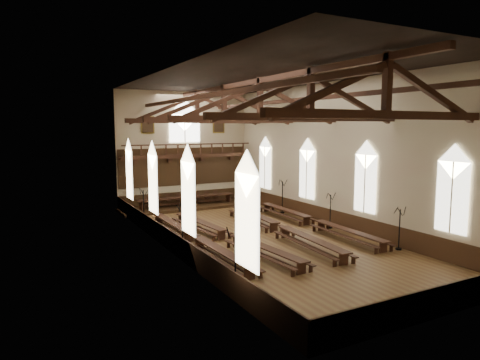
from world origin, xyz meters
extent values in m
plane|color=brown|center=(0.00, 0.00, 0.00)|extent=(26.00, 26.00, 0.00)
plane|color=#B8B18B|center=(0.00, 13.00, 5.00)|extent=(12.00, 0.00, 12.00)
plane|color=#B8B18B|center=(0.00, -13.00, 5.00)|extent=(12.00, 0.00, 12.00)
plane|color=#B8B18B|center=(-6.00, 0.00, 5.00)|extent=(0.00, 26.00, 26.00)
plane|color=#B8B18B|center=(6.00, 0.00, 5.00)|extent=(0.00, 26.00, 26.00)
plane|color=black|center=(0.00, 0.00, 10.00)|extent=(26.00, 26.00, 0.00)
cube|color=#381E10|center=(0.00, 12.96, 0.60)|extent=(11.90, 0.08, 1.20)
cube|color=#381E10|center=(0.00, -12.96, 0.60)|extent=(11.90, 0.08, 1.20)
cube|color=#381E10|center=(-5.96, 0.00, 0.60)|extent=(0.08, 25.90, 1.20)
cube|color=#381E10|center=(5.96, 0.00, 0.60)|extent=(0.08, 25.90, 1.20)
cube|color=white|center=(-5.90, -9.00, 3.40)|extent=(0.05, 1.80, 3.60)
cube|color=white|center=(-5.90, -9.00, 5.20)|extent=(0.05, 1.80, 1.80)
cylinder|color=#B8B18B|center=(-5.86, -9.00, 3.40)|extent=(0.08, 0.08, 3.60)
cube|color=white|center=(-5.90, -3.00, 3.40)|extent=(0.05, 1.80, 3.60)
cube|color=white|center=(-5.90, -3.00, 5.20)|extent=(0.05, 1.80, 1.80)
cylinder|color=#B8B18B|center=(-5.86, -3.00, 3.40)|extent=(0.08, 0.08, 3.60)
cube|color=white|center=(-5.90, 3.00, 3.40)|extent=(0.05, 1.80, 3.60)
cube|color=white|center=(-5.90, 3.00, 5.20)|extent=(0.05, 1.80, 1.80)
cylinder|color=#B8B18B|center=(-5.86, 3.00, 3.40)|extent=(0.08, 0.08, 3.60)
cube|color=white|center=(-5.90, 9.00, 3.40)|extent=(0.05, 1.80, 3.60)
cube|color=white|center=(-5.90, 9.00, 5.20)|extent=(0.05, 1.80, 1.80)
cylinder|color=#B8B18B|center=(-5.86, 9.00, 3.40)|extent=(0.08, 0.08, 3.60)
cube|color=white|center=(5.90, -9.00, 3.40)|extent=(0.05, 1.80, 3.60)
cube|color=white|center=(5.90, -9.00, 5.20)|extent=(0.05, 1.80, 1.80)
cylinder|color=#B8B18B|center=(5.86, -9.00, 3.40)|extent=(0.08, 0.08, 3.60)
cube|color=white|center=(5.90, -3.00, 3.40)|extent=(0.05, 1.80, 3.60)
cube|color=white|center=(5.90, -3.00, 5.20)|extent=(0.05, 1.80, 1.80)
cylinder|color=#B8B18B|center=(5.86, -3.00, 3.40)|extent=(0.08, 0.08, 3.60)
cube|color=white|center=(5.90, 3.00, 3.40)|extent=(0.05, 1.80, 3.60)
cube|color=white|center=(5.90, 3.00, 5.20)|extent=(0.05, 1.80, 1.80)
cylinder|color=#B8B18B|center=(5.86, 3.00, 3.40)|extent=(0.08, 0.08, 3.60)
cube|color=white|center=(5.90, 9.00, 3.40)|extent=(0.05, 1.80, 3.60)
cube|color=white|center=(5.90, 9.00, 5.20)|extent=(0.05, 1.80, 1.80)
cylinder|color=#B8B18B|center=(5.86, 9.00, 3.40)|extent=(0.08, 0.08, 3.60)
cube|color=white|center=(0.00, 12.90, 6.80)|extent=(2.80, 0.05, 2.40)
cube|color=white|center=(0.00, 12.90, 8.00)|extent=(2.80, 0.05, 2.80)
cylinder|color=#B8B18B|center=(0.00, 12.86, 6.80)|extent=(0.10, 0.10, 2.40)
cube|color=#3A1D12|center=(0.00, 12.35, 4.40)|extent=(11.80, 1.20, 0.20)
cube|color=#381E10|center=(0.00, 12.94, 3.45)|extent=(11.80, 0.10, 3.30)
cube|color=#3A1D12|center=(0.00, 11.81, 5.45)|extent=(11.60, 0.12, 0.10)
cube|color=#3A1D12|center=(0.00, 11.81, 4.55)|extent=(11.60, 0.12, 0.10)
cube|color=#3A1D12|center=(-4.50, 12.75, 4.15)|extent=(0.35, 0.40, 0.50)
cube|color=#3A1D12|center=(-1.50, 12.75, 4.15)|extent=(0.35, 0.40, 0.50)
cube|color=#3A1D12|center=(1.50, 12.75, 4.15)|extent=(0.35, 0.40, 0.50)
cube|color=#3A1D12|center=(4.50, 12.75, 4.15)|extent=(0.35, 0.40, 0.50)
cube|color=brown|center=(-3.30, 12.91, 7.10)|extent=(1.15, 0.06, 1.45)
cube|color=black|center=(-3.30, 12.87, 7.10)|extent=(0.95, 0.04, 1.25)
cube|color=brown|center=(3.30, 12.91, 7.10)|extent=(1.15, 0.06, 1.45)
cube|color=black|center=(3.30, 12.87, 7.10)|extent=(0.95, 0.04, 1.25)
cube|color=#3A1D12|center=(0.00, -10.00, 7.40)|extent=(11.70, 0.35, 0.35)
cube|color=#3A1D12|center=(0.00, -10.00, 8.70)|extent=(0.30, 0.30, 2.40)
cube|color=#3A1D12|center=(-2.88, -10.00, 8.30)|extent=(5.44, 0.26, 2.40)
cube|color=#3A1D12|center=(2.88, -10.00, 8.30)|extent=(5.44, 0.26, 2.40)
cube|color=#3A1D12|center=(0.00, -5.00, 7.40)|extent=(11.70, 0.35, 0.35)
cube|color=#3A1D12|center=(0.00, -5.00, 8.70)|extent=(0.30, 0.30, 2.40)
cube|color=#3A1D12|center=(-2.88, -5.00, 8.30)|extent=(5.44, 0.26, 2.40)
cube|color=#3A1D12|center=(2.88, -5.00, 8.30)|extent=(5.44, 0.26, 2.40)
cube|color=#3A1D12|center=(0.00, 0.00, 7.40)|extent=(11.70, 0.35, 0.35)
cube|color=#3A1D12|center=(0.00, 0.00, 8.70)|extent=(0.30, 0.30, 2.40)
cube|color=#3A1D12|center=(-2.88, 0.00, 8.30)|extent=(5.44, 0.26, 2.40)
cube|color=#3A1D12|center=(2.88, 0.00, 8.30)|extent=(5.44, 0.26, 2.40)
cube|color=#3A1D12|center=(0.00, 5.00, 7.40)|extent=(11.70, 0.35, 0.35)
cube|color=#3A1D12|center=(0.00, 5.00, 8.70)|extent=(0.30, 0.30, 2.40)
cube|color=#3A1D12|center=(-2.88, 5.00, 8.30)|extent=(5.44, 0.26, 2.40)
cube|color=#3A1D12|center=(2.88, 5.00, 8.30)|extent=(5.44, 0.26, 2.40)
cube|color=#3A1D12|center=(0.00, 10.00, 7.40)|extent=(11.70, 0.35, 0.35)
cube|color=#3A1D12|center=(0.00, 10.00, 8.70)|extent=(0.30, 0.30, 2.40)
cube|color=#3A1D12|center=(-2.88, 10.00, 8.30)|extent=(5.44, 0.26, 2.40)
cube|color=#3A1D12|center=(2.88, 10.00, 8.30)|extent=(5.44, 0.26, 2.40)
cube|color=#3A1D12|center=(-3.36, 0.00, 8.70)|extent=(0.25, 25.70, 0.25)
cube|color=#3A1D12|center=(3.36, 0.00, 8.70)|extent=(0.25, 25.70, 0.25)
cube|color=#3A1D12|center=(0.00, 0.00, 9.70)|extent=(0.30, 25.70, 0.30)
cube|color=#3A1D12|center=(-4.36, -3.53, 0.64)|extent=(0.69, 6.32, 0.07)
cube|color=#3A1D12|center=(-4.36, -6.37, 0.30)|extent=(0.54, 0.08, 0.60)
cube|color=#3A1D12|center=(-4.36, -0.68, 0.30)|extent=(0.54, 0.08, 0.60)
cube|color=#3A1D12|center=(-4.36, -3.53, 0.23)|extent=(0.13, 5.60, 0.07)
cube|color=#3A1D12|center=(-4.92, -3.53, 0.38)|extent=(0.31, 6.32, 0.05)
cube|color=#3A1D12|center=(-4.92, -6.42, 0.18)|extent=(0.20, 0.07, 0.35)
cube|color=#3A1D12|center=(-4.92, -0.64, 0.18)|extent=(0.20, 0.07, 0.35)
cube|color=#3A1D12|center=(-3.80, -3.52, 0.38)|extent=(0.31, 6.32, 0.05)
cube|color=#3A1D12|center=(-3.80, -6.41, 0.18)|extent=(0.20, 0.07, 0.35)
cube|color=#3A1D12|center=(-3.80, -0.63, 0.18)|extent=(0.20, 0.07, 0.35)
cube|color=#3A1D12|center=(-4.36, 3.87, 0.64)|extent=(0.69, 6.32, 0.07)
cube|color=#3A1D12|center=(-4.36, 1.03, 0.30)|extent=(0.54, 0.08, 0.60)
cube|color=#3A1D12|center=(-4.36, 6.72, 0.30)|extent=(0.54, 0.08, 0.60)
cube|color=#3A1D12|center=(-4.36, 3.87, 0.23)|extent=(0.13, 5.60, 0.07)
cube|color=#3A1D12|center=(-4.92, 3.87, 0.38)|extent=(0.31, 6.32, 0.05)
cube|color=#3A1D12|center=(-4.92, 0.98, 0.18)|extent=(0.20, 0.07, 0.35)
cube|color=#3A1D12|center=(-4.92, 6.76, 0.18)|extent=(0.20, 0.07, 0.35)
cube|color=#3A1D12|center=(-3.80, 3.88, 0.38)|extent=(0.31, 6.32, 0.05)
cube|color=#3A1D12|center=(-3.80, 0.99, 0.18)|extent=(0.20, 0.07, 0.35)
cube|color=#3A1D12|center=(-3.80, 6.77, 0.18)|extent=(0.20, 0.07, 0.35)
cube|color=#3A1D12|center=(-2.34, -4.04, 0.63)|extent=(1.15, 6.28, 0.07)
cube|color=#3A1D12|center=(-2.34, -6.85, 0.30)|extent=(0.54, 0.12, 0.60)
cube|color=#3A1D12|center=(-2.34, -1.23, 0.30)|extent=(0.54, 0.12, 0.60)
cube|color=#3A1D12|center=(-2.34, -4.04, 0.22)|extent=(0.54, 5.52, 0.07)
cube|color=#3A1D12|center=(-2.89, -4.09, 0.38)|extent=(0.78, 6.25, 0.05)
cube|color=#3A1D12|center=(-2.89, -6.94, 0.17)|extent=(0.20, 0.08, 0.35)
cube|color=#3A1D12|center=(-2.89, -1.23, 0.17)|extent=(0.20, 0.08, 0.35)
cube|color=#3A1D12|center=(-1.79, -3.99, 0.38)|extent=(0.78, 6.25, 0.05)
cube|color=#3A1D12|center=(-1.79, -6.85, 0.17)|extent=(0.20, 0.08, 0.35)
cube|color=#3A1D12|center=(-1.79, -1.13, 0.17)|extent=(0.20, 0.08, 0.35)
cube|color=#3A1D12|center=(-2.34, 3.36, 0.63)|extent=(1.15, 6.28, 0.07)
cube|color=#3A1D12|center=(-2.34, 0.55, 0.30)|extent=(0.54, 0.12, 0.60)
cube|color=#3A1D12|center=(-2.34, 6.17, 0.30)|extent=(0.54, 0.12, 0.60)
cube|color=#3A1D12|center=(-2.34, 3.36, 0.22)|extent=(0.54, 5.52, 0.07)
cube|color=#3A1D12|center=(-2.89, 3.31, 0.38)|extent=(0.78, 6.25, 0.05)
cube|color=#3A1D12|center=(-2.89, 0.46, 0.17)|extent=(0.20, 0.08, 0.35)
cube|color=#3A1D12|center=(-2.89, 6.17, 0.17)|extent=(0.20, 0.08, 0.35)
cube|color=#3A1D12|center=(-1.79, 3.41, 0.38)|extent=(0.78, 6.25, 0.05)
cube|color=#3A1D12|center=(-1.79, 0.55, 0.17)|extent=(0.20, 0.08, 0.35)
cube|color=#3A1D12|center=(-1.79, 6.27, 0.17)|extent=(0.20, 0.08, 0.35)
cube|color=#3A1D12|center=(1.47, -3.82, 0.66)|extent=(1.15, 6.54, 0.07)
cube|color=#3A1D12|center=(1.47, -6.75, 0.31)|extent=(0.56, 0.12, 0.62)
cube|color=#3A1D12|center=(1.47, -0.89, 0.31)|extent=(0.56, 0.12, 0.62)
cube|color=#3A1D12|center=(1.47, -3.82, 0.23)|extent=(0.51, 5.75, 0.07)
cube|color=#3A1D12|center=(0.89, -3.77, 0.39)|extent=(0.76, 6.51, 0.06)
cube|color=#3A1D12|center=(0.89, -6.75, 0.18)|extent=(0.21, 0.08, 0.36)
cube|color=#3A1D12|center=(0.89, -0.80, 0.18)|extent=(0.21, 0.08, 0.36)
cube|color=#3A1D12|center=(2.04, -3.86, 0.39)|extent=(0.76, 6.51, 0.06)
cube|color=#3A1D12|center=(2.04, -6.84, 0.18)|extent=(0.21, 0.08, 0.36)
cube|color=#3A1D12|center=(2.04, -0.89, 0.18)|extent=(0.21, 0.08, 0.36)
cube|color=#3A1D12|center=(1.47, 3.58, 0.66)|extent=(1.15, 6.54, 0.07)
cube|color=#3A1D12|center=(1.47, 0.65, 0.31)|extent=(0.56, 0.12, 0.62)
cube|color=#3A1D12|center=(1.47, 6.51, 0.31)|extent=(0.56, 0.12, 0.62)
cube|color=#3A1D12|center=(1.47, 3.58, 0.23)|extent=(0.51, 5.75, 0.07)
cube|color=#3A1D12|center=(0.89, 3.63, 0.39)|extent=(0.76, 6.51, 0.06)
cube|color=#3A1D12|center=(0.89, 0.65, 0.18)|extent=(0.21, 0.08, 0.36)
cube|color=#3A1D12|center=(0.89, 6.60, 0.18)|extent=(0.21, 0.08, 0.36)
cube|color=#3A1D12|center=(2.04, 3.54, 0.39)|extent=(0.76, 6.51, 0.06)
cube|color=#3A1D12|center=(2.04, 0.56, 0.18)|extent=(0.21, 0.08, 0.36)
cube|color=#3A1D12|center=(2.04, 6.51, 0.18)|extent=(0.21, 0.08, 0.36)
cube|color=#3A1D12|center=(4.61, -3.29, 0.64)|extent=(0.87, 6.31, 0.07)
cube|color=#3A1D12|center=(4.61, -6.12, 0.30)|extent=(0.54, 0.09, 0.60)
cube|color=#3A1D12|center=(4.61, -0.46, 0.30)|extent=(0.54, 0.09, 0.60)
cube|color=#3A1D12|center=(4.61, -3.29, 0.22)|extent=(0.29, 5.57, 0.07)
cube|color=#3A1D12|center=(4.06, -3.27, 0.38)|extent=(0.50, 6.29, 0.05)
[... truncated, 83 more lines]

